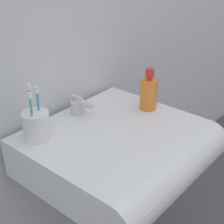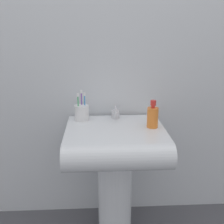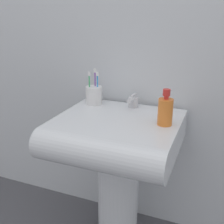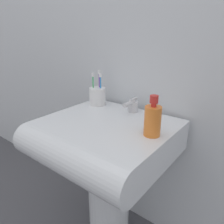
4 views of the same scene
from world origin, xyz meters
TOP-DOWN VIEW (x-y plane):
  - sink_pedestal at (0.00, 0.00)m, footprint 0.21×0.21m
  - sink_basin at (0.00, -0.05)m, footprint 0.57×0.54m
  - faucet at (0.01, 0.17)m, footprint 0.05×0.11m
  - toothbrush_cup at (-0.20, 0.15)m, footprint 0.09×0.09m
  - soap_bottle at (0.22, -0.00)m, footprint 0.06×0.06m

SIDE VIEW (x-z plane):
  - sink_pedestal at x=0.00m, z-range 0.00..0.58m
  - sink_basin at x=0.00m, z-range 0.58..0.73m
  - faucet at x=0.01m, z-range 0.72..0.79m
  - toothbrush_cup at x=-0.20m, z-range 0.68..0.87m
  - soap_bottle at x=0.22m, z-range 0.71..0.87m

